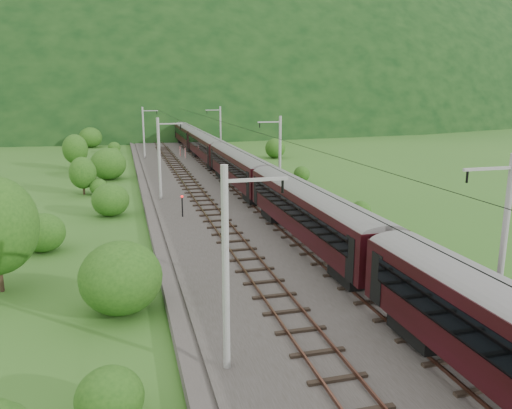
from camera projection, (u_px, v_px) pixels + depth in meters
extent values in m
plane|color=#2A571B|center=(370.00, 353.00, 21.19)|extent=(600.00, 600.00, 0.00)
cube|color=#38332D|center=(293.00, 270.00, 30.56)|extent=(14.00, 220.00, 0.30)
cube|color=brown|center=(243.00, 269.00, 29.69)|extent=(0.08, 220.00, 0.15)
cube|color=brown|center=(266.00, 267.00, 30.06)|extent=(0.08, 220.00, 0.15)
cube|color=black|center=(255.00, 270.00, 29.90)|extent=(2.40, 220.00, 0.12)
cube|color=brown|center=(318.00, 262.00, 30.91)|extent=(0.08, 220.00, 0.15)
cube|color=brown|center=(340.00, 260.00, 31.28)|extent=(0.08, 220.00, 0.15)
cube|color=black|center=(329.00, 263.00, 31.12)|extent=(2.40, 220.00, 0.12)
cylinder|color=gray|center=(226.00, 271.00, 18.65)|extent=(0.28, 0.28, 8.00)
cube|color=gray|center=(257.00, 180.00, 18.19)|extent=(2.40, 0.12, 0.12)
cylinder|color=black|center=(283.00, 186.00, 18.51)|extent=(0.10, 0.10, 0.50)
cylinder|color=gray|center=(159.00, 159.00, 48.75)|extent=(0.28, 0.28, 8.00)
cube|color=gray|center=(170.00, 124.00, 48.30)|extent=(2.40, 0.12, 0.12)
cylinder|color=black|center=(181.00, 127.00, 48.62)|extent=(0.10, 0.10, 0.50)
cylinder|color=gray|center=(144.00, 133.00, 78.86)|extent=(0.28, 0.28, 8.00)
cube|color=gray|center=(150.00, 111.00, 78.40)|extent=(2.40, 0.12, 0.12)
cylinder|color=black|center=(157.00, 113.00, 78.72)|extent=(0.10, 0.10, 0.50)
cylinder|color=gray|center=(137.00, 121.00, 108.97)|extent=(0.28, 0.28, 8.00)
cube|color=gray|center=(141.00, 105.00, 108.51)|extent=(2.40, 0.12, 0.12)
cylinder|color=black|center=(146.00, 106.00, 108.83)|extent=(0.10, 0.10, 0.50)
cylinder|color=gray|center=(133.00, 114.00, 139.07)|extent=(0.28, 0.28, 8.00)
cube|color=gray|center=(136.00, 102.00, 138.61)|extent=(2.40, 0.12, 0.12)
cylinder|color=black|center=(140.00, 103.00, 138.94)|extent=(0.10, 0.10, 0.50)
cylinder|color=gray|center=(503.00, 245.00, 21.80)|extent=(0.28, 0.28, 8.00)
cube|color=gray|center=(488.00, 169.00, 20.73)|extent=(2.40, 0.12, 0.12)
cylinder|color=black|center=(467.00, 177.00, 20.54)|extent=(0.10, 0.10, 0.50)
cylinder|color=gray|center=(280.00, 155.00, 51.90)|extent=(0.28, 0.28, 8.00)
cube|color=gray|center=(269.00, 122.00, 50.83)|extent=(2.40, 0.12, 0.12)
cylinder|color=black|center=(260.00, 125.00, 50.65)|extent=(0.10, 0.10, 0.50)
cylinder|color=gray|center=(221.00, 131.00, 82.01)|extent=(0.28, 0.28, 8.00)
cube|color=gray|center=(213.00, 110.00, 80.94)|extent=(2.40, 0.12, 0.12)
cylinder|color=black|center=(207.00, 112.00, 80.75)|extent=(0.10, 0.10, 0.50)
cylinder|color=gray|center=(193.00, 120.00, 112.12)|extent=(0.28, 0.28, 8.00)
cube|color=gray|center=(187.00, 105.00, 111.05)|extent=(2.40, 0.12, 0.12)
cylinder|color=black|center=(183.00, 106.00, 110.86)|extent=(0.10, 0.10, 0.50)
cylinder|color=gray|center=(177.00, 114.00, 142.22)|extent=(0.28, 0.28, 8.00)
cube|color=gray|center=(173.00, 101.00, 141.15)|extent=(2.40, 0.12, 0.12)
cylinder|color=black|center=(169.00, 103.00, 140.97)|extent=(0.10, 0.10, 0.50)
cylinder|color=black|center=(255.00, 158.00, 28.39)|extent=(0.03, 198.00, 0.03)
cylinder|color=black|center=(333.00, 155.00, 29.61)|extent=(0.03, 198.00, 0.03)
ellipsoid|color=black|center=(138.00, 111.00, 265.80)|extent=(504.00, 360.00, 244.00)
cube|color=black|center=(426.00, 328.00, 21.26)|extent=(2.03, 2.95, 0.83)
cube|color=black|center=(309.00, 212.00, 33.91)|extent=(2.67, 20.28, 2.77)
cylinder|color=slate|center=(310.00, 194.00, 33.63)|extent=(2.67, 20.18, 2.67)
cube|color=black|center=(291.00, 209.00, 33.49)|extent=(0.05, 17.85, 1.06)
cube|color=black|center=(328.00, 206.00, 34.18)|extent=(0.05, 17.85, 1.06)
cube|color=black|center=(355.00, 273.00, 27.63)|extent=(2.03, 2.95, 0.83)
cube|color=black|center=(278.00, 213.00, 40.99)|extent=(2.03, 2.95, 0.83)
cube|color=black|center=(239.00, 167.00, 53.64)|extent=(2.67, 20.28, 2.77)
cylinder|color=slate|center=(239.00, 156.00, 53.36)|extent=(2.67, 20.18, 2.67)
cube|color=black|center=(227.00, 165.00, 53.22)|extent=(0.05, 17.85, 1.06)
cube|color=black|center=(251.00, 164.00, 53.91)|extent=(0.05, 17.85, 1.06)
cube|color=black|center=(256.00, 197.00, 47.36)|extent=(2.03, 2.95, 0.83)
cube|color=black|center=(226.00, 173.00, 60.72)|extent=(2.03, 2.95, 0.83)
cube|color=black|center=(207.00, 146.00, 73.37)|extent=(2.67, 20.28, 2.77)
cylinder|color=slate|center=(206.00, 138.00, 73.09)|extent=(2.67, 20.18, 2.67)
cube|color=black|center=(197.00, 144.00, 72.95)|extent=(0.05, 17.85, 1.06)
cube|color=black|center=(216.00, 144.00, 73.64)|extent=(0.05, 17.85, 1.06)
cube|color=black|center=(216.00, 165.00, 67.09)|extent=(2.03, 2.95, 0.83)
cube|color=black|center=(199.00, 153.00, 80.45)|extent=(2.03, 2.95, 0.83)
cube|color=black|center=(188.00, 134.00, 93.10)|extent=(2.67, 20.28, 2.77)
cylinder|color=slate|center=(188.00, 128.00, 92.82)|extent=(2.67, 20.18, 2.67)
cube|color=black|center=(180.00, 133.00, 92.68)|extent=(0.05, 17.85, 1.06)
cube|color=black|center=(195.00, 132.00, 93.37)|extent=(0.05, 17.85, 1.06)
cube|color=black|center=(193.00, 148.00, 86.82)|extent=(2.03, 2.95, 0.83)
cube|color=black|center=(183.00, 140.00, 100.18)|extent=(2.03, 2.95, 0.83)
cube|color=navy|center=(172.00, 124.00, 120.63)|extent=(2.67, 16.60, 2.77)
cylinder|color=slate|center=(172.00, 119.00, 120.35)|extent=(2.67, 16.51, 2.67)
cube|color=black|center=(166.00, 123.00, 120.21)|extent=(0.05, 14.60, 1.06)
cube|color=black|center=(177.00, 123.00, 120.90)|extent=(0.05, 14.60, 1.06)
cube|color=black|center=(175.00, 134.00, 115.57)|extent=(2.03, 2.95, 0.83)
cube|color=black|center=(170.00, 130.00, 126.50)|extent=(2.03, 2.95, 0.83)
cube|color=yellow|center=(169.00, 123.00, 128.29)|extent=(2.73, 0.50, 2.49)
cube|color=yellow|center=(176.00, 127.00, 113.06)|extent=(2.73, 0.50, 2.49)
cube|color=black|center=(170.00, 116.00, 123.03)|extent=(0.08, 1.60, 0.83)
cylinder|color=red|center=(180.00, 151.00, 81.45)|extent=(0.17, 0.17, 1.62)
cylinder|color=red|center=(185.00, 153.00, 79.21)|extent=(0.17, 0.17, 1.60)
cylinder|color=black|center=(182.00, 207.00, 42.55)|extent=(0.12, 0.12, 1.72)
sphere|color=red|center=(182.00, 196.00, 42.34)|extent=(0.21, 0.21, 0.21)
ellipsoid|color=#1F4913|center=(110.00, 398.00, 16.38)|extent=(2.27, 2.27, 2.04)
ellipsoid|color=#1F4913|center=(121.00, 278.00, 24.63)|extent=(4.08, 4.08, 3.68)
ellipsoid|color=#1F4913|center=(43.00, 233.00, 34.15)|extent=(3.02, 3.02, 2.72)
ellipsoid|color=#1F4913|center=(110.00, 200.00, 43.81)|extent=(3.26, 3.26, 2.93)
ellipsoid|color=#1F4913|center=(99.00, 187.00, 52.79)|extent=(1.93, 1.93, 1.74)
ellipsoid|color=#1F4913|center=(108.00, 164.00, 61.64)|extent=(4.35, 4.35, 3.92)
ellipsoid|color=#1F4913|center=(105.00, 161.00, 71.31)|extent=(2.22, 2.22, 1.99)
ellipsoid|color=#1F4913|center=(114.00, 154.00, 79.56)|extent=(2.13, 2.13, 1.92)
ellipsoid|color=#1F4913|center=(114.00, 148.00, 87.75)|extent=(2.20, 2.20, 1.98)
ellipsoid|color=#1F4913|center=(90.00, 137.00, 96.04)|extent=(4.33, 4.33, 3.89)
ellipsoid|color=#1F4913|center=(110.00, 134.00, 107.94)|extent=(3.31, 3.31, 2.98)
cylinder|color=black|center=(84.00, 184.00, 52.95)|extent=(0.24, 0.24, 2.19)
ellipsoid|color=#1F4913|center=(83.00, 173.00, 52.67)|extent=(2.82, 2.82, 3.38)
cylinder|color=black|center=(76.00, 160.00, 69.61)|extent=(0.24, 0.24, 2.67)
ellipsoid|color=#1F4913|center=(75.00, 149.00, 69.26)|extent=(3.43, 3.43, 4.12)
ellipsoid|color=#1F4913|center=(361.00, 212.00, 42.25)|extent=(1.77, 1.77, 1.59)
ellipsoid|color=#1F4913|center=(302.00, 175.00, 60.08)|extent=(1.98, 1.98, 1.78)
ellipsoid|color=#1F4913|center=(275.00, 149.00, 81.17)|extent=(3.27, 3.27, 2.95)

